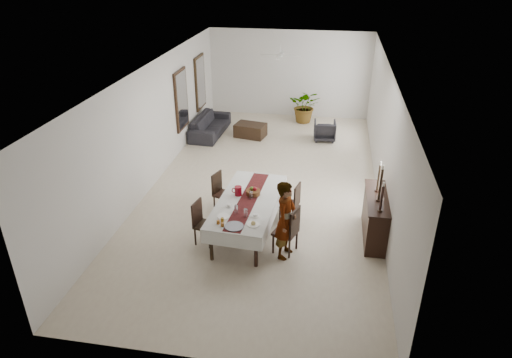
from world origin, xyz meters
The scene contains 87 objects.
floor centered at (0.00, 0.00, 0.00)m, with size 6.00×12.00×0.00m, color beige.
ceiling centered at (0.00, 0.00, 3.20)m, with size 6.00×12.00×0.02m, color white.
wall_back centered at (0.00, 6.00, 1.60)m, with size 6.00×0.02×3.20m, color silver.
wall_front centered at (0.00, -6.00, 1.60)m, with size 6.00×0.02×3.20m, color silver.
wall_left centered at (-3.00, 0.00, 1.60)m, with size 0.02×12.00×3.20m, color silver.
wall_right centered at (3.00, 0.00, 1.60)m, with size 0.02×12.00×3.20m, color silver.
dining_table_top centered at (-0.02, -2.28, 0.78)m, with size 1.07×2.57×0.05m, color black.
table_leg_fl centered at (-0.57, -3.47, 0.38)m, with size 0.08×0.08×0.75m, color black.
table_leg_fr centered at (0.37, -3.53, 0.38)m, with size 0.08×0.08×0.75m, color black.
table_leg_bl centered at (-0.41, -1.03, 0.38)m, with size 0.08×0.08×0.75m, color black.
table_leg_br centered at (0.53, -1.09, 0.38)m, with size 0.08×0.08×0.75m, color black.
tablecloth_top centered at (-0.02, -2.28, 0.81)m, with size 1.27×2.77×0.01m, color silver.
tablecloth_drape_left centered at (-0.65, -2.24, 0.65)m, with size 0.01×2.77×0.32m, color white.
tablecloth_drape_right centered at (0.61, -2.32, 0.65)m, with size 0.01×2.77×0.32m, color white.
tablecloth_drape_near centered at (-0.11, -3.65, 0.65)m, with size 1.27×0.01×0.32m, color silver.
tablecloth_drape_far centered at (0.07, -0.90, 0.65)m, with size 1.27×0.01×0.32m, color white.
table_runner centered at (-0.02, -2.28, 0.82)m, with size 0.38×2.68×0.00m, color maroon.
red_pitcher centered at (-0.28, -2.10, 0.92)m, with size 0.16×0.16×0.21m, color maroon.
pitcher_handle centered at (-0.37, -2.09, 0.92)m, with size 0.13×0.13×0.02m, color maroon.
wine_glass_near centered at (0.06, -2.98, 0.91)m, with size 0.08×0.08×0.18m, color white.
wine_glass_mid centered at (-0.17, -2.86, 0.91)m, with size 0.08×0.08×0.18m, color white.
wine_glass_far centered at (0.04, -2.23, 0.91)m, with size 0.08×0.08×0.18m, color silver.
teacup_right centered at (0.26, -2.94, 0.85)m, with size 0.10×0.10×0.06m, color white.
saucer_right centered at (0.26, -2.94, 0.82)m, with size 0.16×0.16×0.01m, color white.
teacup_left centered at (-0.37, -2.63, 0.85)m, with size 0.10×0.10×0.06m, color white.
saucer_left centered at (-0.37, -2.63, 0.82)m, with size 0.16×0.16×0.01m, color silver.
plate_near_right centered at (0.27, -3.26, 0.82)m, with size 0.26×0.26×0.02m, color white.
bread_near_right centered at (0.27, -3.26, 0.85)m, with size 0.10×0.10×0.10m, color tan.
plate_near_left centered at (-0.39, -3.06, 0.82)m, with size 0.26×0.26×0.02m, color white.
plate_far_left centered at (-0.33, -1.67, 0.82)m, with size 0.26×0.26×0.02m, color white.
serving_tray centered at (-0.09, -3.40, 0.83)m, with size 0.39×0.39×0.02m, color #46464B.
jam_jar_a centered at (-0.33, -3.42, 0.86)m, with size 0.07×0.07×0.08m, color brown.
jam_jar_b centered at (-0.43, -3.35, 0.86)m, with size 0.07×0.07×0.08m, color #8B4C14.
jam_jar_c centered at (-0.37, -3.24, 0.86)m, with size 0.07×0.07×0.08m, color #976916.
fruit_basket centered at (0.05, -2.01, 0.87)m, with size 0.32×0.32×0.11m, color brown.
fruit_red centered at (0.08, -1.99, 0.95)m, with size 0.10×0.10×0.10m, color maroon.
fruit_green centered at (0.01, -1.98, 0.95)m, with size 0.09×0.09×0.09m, color #4F7422.
chair_right_near_seat centered at (0.89, -2.90, 0.48)m, with size 0.46×0.46×0.05m, color black.
chair_right_near_leg_fl centered at (1.01, -3.14, 0.22)m, with size 0.05×0.05×0.45m, color black.
chair_right_near_leg_fr centered at (1.13, -2.79, 0.22)m, with size 0.05×0.05×0.45m, color black.
chair_right_near_leg_bl centered at (0.65, -3.02, 0.22)m, with size 0.05×0.05×0.45m, color black.
chair_right_near_leg_br centered at (0.78, -2.67, 0.22)m, with size 0.05×0.05×0.45m, color black.
chair_right_near_back centered at (1.09, -2.97, 0.79)m, with size 0.46×0.04×0.58m, color black.
chair_right_far_seat centered at (0.84, -1.63, 0.43)m, with size 0.41×0.41×0.05m, color black.
chair_right_far_leg_fl centered at (0.97, -1.83, 0.20)m, with size 0.04×0.04×0.40m, color black.
chair_right_far_leg_fr centered at (1.04, -1.50, 0.20)m, with size 0.04×0.04×0.40m, color black.
chair_right_far_leg_bl centered at (0.64, -1.75, 0.20)m, with size 0.04×0.04×0.40m, color black.
chair_right_far_leg_br centered at (0.72, -1.42, 0.20)m, with size 0.04×0.04×0.40m, color black.
chair_right_far_back centered at (1.02, -1.67, 0.70)m, with size 0.41×0.04×0.52m, color black.
chair_left_near_seat centered at (-0.85, -2.88, 0.44)m, with size 0.42×0.42×0.05m, color black.
chair_left_near_leg_fl centered at (-0.98, -2.68, 0.21)m, with size 0.04×0.04×0.42m, color black.
chair_left_near_leg_fr centered at (-1.05, -3.01, 0.21)m, with size 0.04×0.04×0.42m, color black.
chair_left_near_leg_bl centered at (-0.64, -2.75, 0.21)m, with size 0.04×0.04×0.42m, color black.
chair_left_near_leg_br centered at (-0.72, -3.08, 0.21)m, with size 0.04×0.04×0.42m, color black.
chair_left_near_back centered at (-1.04, -2.84, 0.73)m, with size 0.42×0.04×0.54m, color black.
chair_left_far_seat centered at (-0.79, -1.44, 0.43)m, with size 0.41×0.41×0.05m, color black.
chair_left_far_leg_fl centered at (-0.89, -1.23, 0.20)m, with size 0.04×0.04×0.41m, color black.
chair_left_far_leg_fr centered at (-1.00, -1.55, 0.20)m, with size 0.04×0.04×0.41m, color black.
chair_left_far_leg_bl centered at (-0.57, -1.34, 0.20)m, with size 0.04×0.04×0.41m, color black.
chair_left_far_leg_br centered at (-0.69, -1.66, 0.20)m, with size 0.04×0.04×0.41m, color black.
chair_left_far_back centered at (-0.96, -1.38, 0.71)m, with size 0.41×0.04×0.52m, color black.
woman centered at (0.91, -3.04, 0.86)m, with size 0.63×0.41×1.72m, color gray.
sideboard_body centered at (2.78, -2.03, 0.49)m, with size 0.44×1.63×0.98m, color black.
sideboard_top centered at (2.78, -2.03, 1.00)m, with size 0.48×1.70×0.03m, color black.
candlestick_near_base centered at (2.78, -2.63, 1.03)m, with size 0.11×0.11×0.03m, color black.
candlestick_near_shaft centered at (2.78, -2.63, 1.32)m, with size 0.05×0.05×0.54m, color black.
candlestick_near_candle centered at (2.78, -2.63, 1.63)m, with size 0.04×0.04×0.09m, color white.
candlestick_mid_base centered at (2.78, -2.19, 1.03)m, with size 0.11×0.11×0.03m, color black.
candlestick_mid_shaft centered at (2.78, -2.19, 1.40)m, with size 0.05×0.05×0.71m, color black.
candlestick_mid_candle centered at (2.78, -2.19, 1.80)m, with size 0.04×0.04×0.09m, color silver.
candlestick_far_base centered at (2.78, -1.75, 1.03)m, with size 0.11×0.11×0.03m, color black.
candlestick_far_shaft centered at (2.78, -1.75, 1.35)m, with size 0.05×0.05×0.60m, color black.
candlestick_far_candle centered at (2.78, -1.75, 1.69)m, with size 0.04×0.04×0.09m, color beige.
sofa centered at (-2.45, 3.52, 0.33)m, with size 2.26×0.88×0.66m, color #242227.
armchair centered at (1.49, 3.64, 0.33)m, with size 0.71×0.73×0.66m, color #262428.
coffee_table centered at (-1.03, 3.53, 0.22)m, with size 1.00×0.67×0.45m, color black.
potted_plant centered at (0.70, 5.31, 0.62)m, with size 1.12×0.97×1.24m, color #2C5622.
mirror_frame_near centered at (-2.96, 2.20, 1.60)m, with size 0.06×1.05×1.85m, color black.
mirror_glass_near centered at (-2.92, 2.20, 1.60)m, with size 0.01×0.90×1.70m, color silver.
mirror_frame_far centered at (-2.96, 4.30, 1.60)m, with size 0.06×1.05×1.85m, color black.
mirror_glass_far centered at (-2.92, 4.30, 1.60)m, with size 0.01×0.90×1.70m, color silver.
fan_rod centered at (0.00, 3.00, 3.10)m, with size 0.04×0.04×0.20m, color silver.
fan_hub centered at (0.00, 3.00, 2.90)m, with size 0.16×0.16×0.08m, color silver.
fan_blade_n centered at (0.00, 3.35, 2.90)m, with size 0.10×0.55×0.01m, color white.
fan_blade_s centered at (0.00, 2.65, 2.90)m, with size 0.10×0.55×0.01m, color white.
fan_blade_e centered at (0.35, 3.00, 2.90)m, with size 0.55×0.10×0.01m, color white.
fan_blade_w centered at (-0.35, 3.00, 2.90)m, with size 0.55×0.10×0.01m, color silver.
Camera 1 is at (1.64, -10.92, 5.80)m, focal length 32.00 mm.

